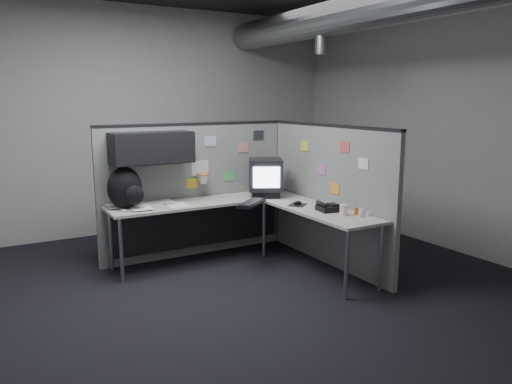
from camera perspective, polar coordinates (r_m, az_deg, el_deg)
room at (r=5.25m, az=5.27°, el=12.57°), size 5.62×5.62×3.22m
partition_back at (r=6.02m, az=-8.09°, el=1.76°), size 2.44×0.42×1.63m
partition_right at (r=5.85m, az=8.21°, el=-0.27°), size 0.07×2.23×1.63m
desk at (r=5.78m, az=-2.32°, el=-2.38°), size 2.31×2.11×0.73m
monitor at (r=6.11m, az=1.10°, el=1.71°), size 0.54×0.54×0.46m
keyboard at (r=5.64m, az=-0.52°, el=-1.28°), size 0.48×0.44×0.04m
mouse at (r=5.65m, az=4.75°, el=-1.34°), size 0.27×0.26×0.05m
phone at (r=5.39m, az=8.17°, el=-1.77°), size 0.22×0.24×0.10m
bottles at (r=5.23m, az=11.88°, el=-2.31°), size 0.13×0.15×0.08m
cup at (r=5.20m, az=9.98°, el=-2.05°), size 0.08×0.08×0.11m
papers at (r=5.73m, az=-12.39°, el=-1.45°), size 0.86×0.55×0.02m
backpack at (r=5.59m, az=-14.68°, el=0.39°), size 0.40×0.36×0.46m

